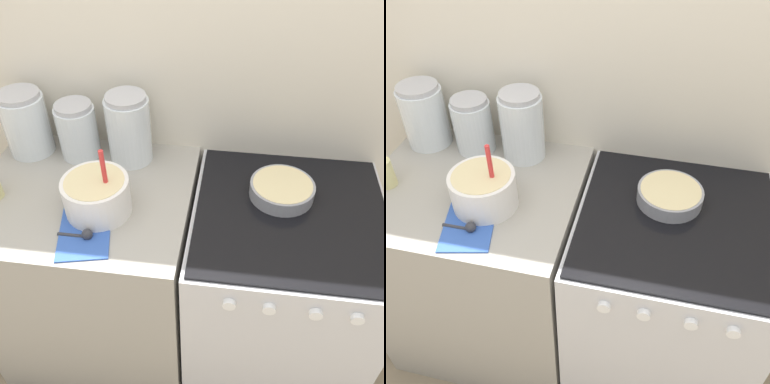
% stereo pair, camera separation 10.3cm
% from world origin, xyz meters
% --- Properties ---
extents(wall_back, '(4.58, 0.05, 2.40)m').
position_xyz_m(wall_back, '(0.00, 0.70, 1.20)').
color(wall_back, beige).
rests_on(wall_back, ground_plane).
extents(countertop_cabinet, '(0.79, 0.68, 0.93)m').
position_xyz_m(countertop_cabinet, '(-0.40, 0.34, 0.46)').
color(countertop_cabinet, '#9E998E').
rests_on(countertop_cabinet, ground_plane).
extents(stove, '(0.68, 0.69, 0.93)m').
position_xyz_m(stove, '(0.36, 0.34, 0.46)').
color(stove, silver).
rests_on(stove, ground_plane).
extents(mixing_bowl, '(0.23, 0.23, 0.26)m').
position_xyz_m(mixing_bowl, '(-0.30, 0.26, 1.00)').
color(mixing_bowl, white).
rests_on(mixing_bowl, countertop_cabinet).
extents(baking_pan, '(0.23, 0.23, 0.06)m').
position_xyz_m(baking_pan, '(0.32, 0.42, 0.96)').
color(baking_pan, gray).
rests_on(baking_pan, stove).
extents(storage_jar_left, '(0.18, 0.18, 0.26)m').
position_xyz_m(storage_jar_left, '(-0.67, 0.57, 1.04)').
color(storage_jar_left, silver).
rests_on(storage_jar_left, countertop_cabinet).
extents(storage_jar_middle, '(0.15, 0.15, 0.23)m').
position_xyz_m(storage_jar_middle, '(-0.47, 0.57, 1.02)').
color(storage_jar_middle, silver).
rests_on(storage_jar_middle, countertop_cabinet).
extents(storage_jar_right, '(0.17, 0.17, 0.28)m').
position_xyz_m(storage_jar_right, '(-0.26, 0.57, 1.05)').
color(storage_jar_right, silver).
rests_on(storage_jar_right, countertop_cabinet).
extents(recipe_page, '(0.22, 0.31, 0.01)m').
position_xyz_m(recipe_page, '(-0.32, 0.17, 0.93)').
color(recipe_page, '#3359B2').
rests_on(recipe_page, countertop_cabinet).
extents(measuring_spoon, '(0.12, 0.04, 0.04)m').
position_xyz_m(measuring_spoon, '(-0.31, 0.13, 0.94)').
color(measuring_spoon, '#333338').
rests_on(measuring_spoon, countertop_cabinet).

